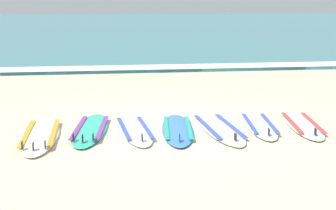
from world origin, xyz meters
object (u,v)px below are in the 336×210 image
surfboard_1 (90,129)px  surfboard_2 (135,130)px  surfboard_0 (40,135)px  surfboard_6 (302,124)px  surfboard_3 (177,129)px  surfboard_4 (219,128)px  surfboard_5 (260,125)px

surfboard_1 → surfboard_2: 0.74m
surfboard_0 → surfboard_2: bearing=4.2°
surfboard_0 → surfboard_6: same height
surfboard_0 → surfboard_3: bearing=1.1°
surfboard_2 → surfboard_4: (1.41, -0.07, -0.00)m
surfboard_4 → surfboard_6: bearing=1.2°
surfboard_3 → surfboard_4: bearing=-0.6°
surfboard_2 → surfboard_5: 2.15m
surfboard_0 → surfboard_2: size_ratio=1.13×
surfboard_5 → surfboard_2: bearing=-179.8°
surfboard_3 → surfboard_6: 2.19m
surfboard_1 → surfboard_5: same height
surfboard_0 → surfboard_4: same height
surfboard_3 → surfboard_6: size_ratio=1.01×
surfboard_1 → surfboard_5: size_ratio=1.13×
surfboard_3 → surfboard_5: 1.44m
surfboard_2 → surfboard_4: 1.41m
surfboard_2 → surfboard_3: bearing=-5.3°
surfboard_2 → surfboard_6: same height
surfboard_2 → surfboard_0: bearing=-175.8°
surfboard_0 → surfboard_2: 1.52m
surfboard_0 → surfboard_1: bearing=16.4°
surfboard_4 → surfboard_6: same height
surfboard_2 → surfboard_3: 0.71m
surfboard_1 → surfboard_2: bearing=-9.4°
surfboard_3 → surfboard_5: (1.44, 0.07, 0.00)m
surfboard_2 → surfboard_3: same height
surfboard_0 → surfboard_2: (1.51, 0.11, -0.00)m
surfboard_5 → surfboard_6: bearing=-3.8°
surfboard_1 → surfboard_4: 2.15m
surfboard_3 → surfboard_4: (0.70, -0.01, -0.00)m
surfboard_1 → surfboard_6: bearing=-2.6°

